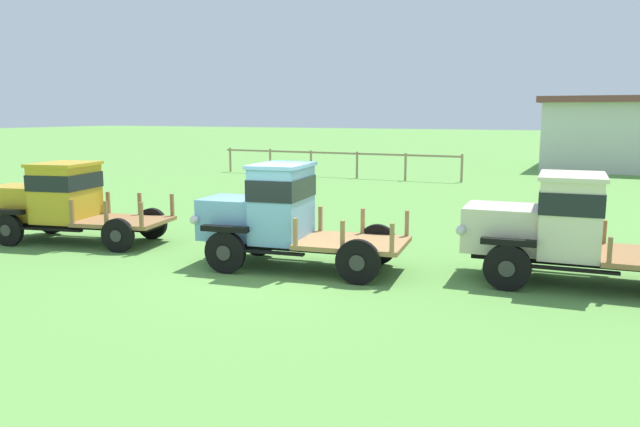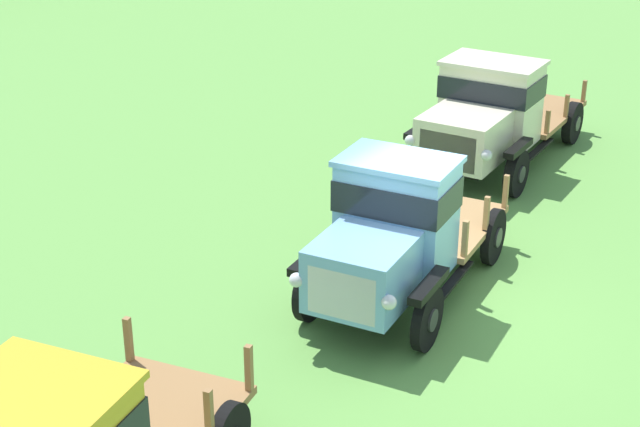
% 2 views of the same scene
% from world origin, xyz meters
% --- Properties ---
extents(ground_plane, '(240.00, 240.00, 0.00)m').
position_xyz_m(ground_plane, '(0.00, 0.00, 0.00)').
color(ground_plane, '#5B9342').
extents(vintage_truck_second_in_line, '(4.78, 2.45, 2.30)m').
position_xyz_m(vintage_truck_second_in_line, '(-0.10, 0.73, 1.19)').
color(vintage_truck_second_in_line, black).
rests_on(vintage_truck_second_in_line, ground).
extents(vintage_truck_midrow_center, '(5.44, 2.48, 2.20)m').
position_xyz_m(vintage_truck_midrow_center, '(5.71, 2.03, 1.14)').
color(vintage_truck_midrow_center, black).
rests_on(vintage_truck_midrow_center, ground).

